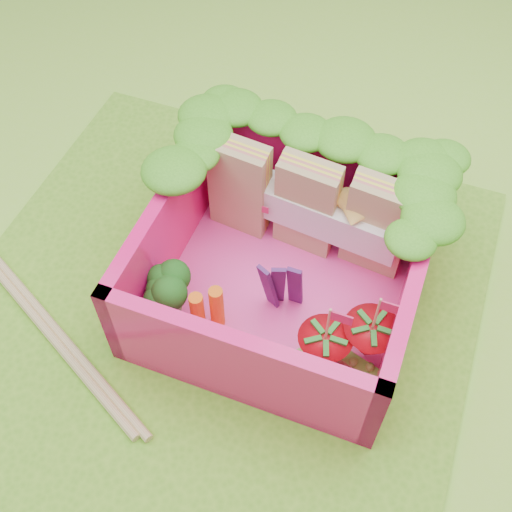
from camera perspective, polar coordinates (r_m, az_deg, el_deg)
The scene contains 13 objects.
ground at distance 3.36m, azimuth -3.50°, elevation -4.47°, with size 14.00×14.00×0.00m, color #9BDE3E.
placemat at distance 3.35m, azimuth -3.52°, elevation -4.33°, with size 2.60×2.60×0.03m, color #65AB26.
bento_floor at distance 3.35m, azimuth 2.38°, elevation -3.01°, with size 1.30×1.30×0.05m, color #F93FA4.
bento_box at distance 3.14m, azimuth 2.54°, elevation -0.51°, with size 1.30×1.30×0.55m.
lettuce_ruffle at distance 3.19m, azimuth 5.59°, elevation 9.43°, with size 1.43×0.83×0.11m.
sandwich_stack at distance 3.31m, azimuth 4.64°, elevation 4.46°, with size 1.07×0.27×0.56m.
broccoli at distance 3.13m, azimuth -8.00°, elevation -2.86°, with size 0.32×0.32×0.26m.
carrot_sticks at distance 3.10m, azimuth -4.32°, elevation -4.75°, with size 0.15×0.12×0.28m.
purple_wedges at distance 3.10m, azimuth 2.19°, elevation -2.68°, with size 0.19×0.08×0.38m.
strawberry_left at distance 3.00m, azimuth 6.00°, elevation -8.34°, with size 0.25×0.25×0.49m.
strawberry_right at distance 3.05m, azimuth 9.98°, elevation -7.49°, with size 0.26×0.26×0.50m.
snap_peas at distance 3.10m, azimuth 6.34°, elevation -9.50°, with size 0.61×0.29×0.05m.
chopsticks at distance 3.56m, azimuth -20.33°, elevation -2.98°, with size 2.00×1.01×0.05m.
Camera 1 is at (0.82, -1.58, 2.85)m, focal length 45.00 mm.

